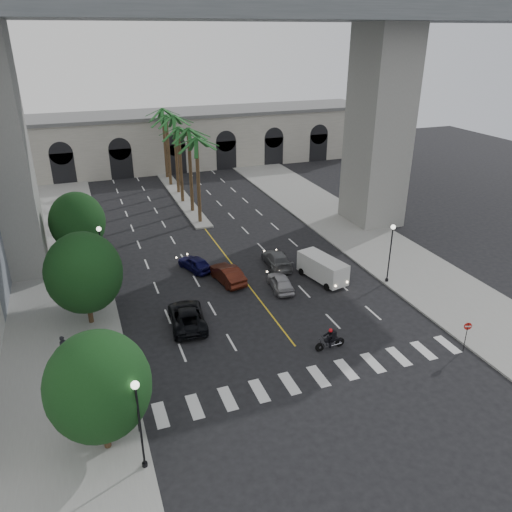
{
  "coord_description": "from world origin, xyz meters",
  "views": [
    {
      "loc": [
        -12.59,
        -24.06,
        19.87
      ],
      "look_at": [
        -1.42,
        6.0,
        5.39
      ],
      "focal_mm": 35.0,
      "sensor_mm": 36.0,
      "label": 1
    }
  ],
  "objects_px": {
    "traffic_signal_near": "(135,396)",
    "car_a": "(281,282)",
    "motorcycle_rider": "(331,339)",
    "car_b": "(227,274)",
    "do_not_enter_sign": "(467,331)",
    "cargo_van": "(323,268)",
    "lamp_post_left_far": "(102,251)",
    "lamp_post_right": "(391,248)",
    "pedestrian_a": "(64,347)",
    "pedestrian_b": "(109,359)",
    "traffic_signal_far": "(126,354)",
    "car_c": "(187,316)",
    "car_e": "(195,263)",
    "lamp_post_left_near": "(139,418)",
    "car_d": "(277,259)"
  },
  "relations": [
    {
      "from": "traffic_signal_near",
      "to": "car_a",
      "type": "xyz_separation_m",
      "value": [
        13.61,
        12.6,
        -1.85
      ]
    },
    {
      "from": "motorcycle_rider",
      "to": "car_b",
      "type": "bearing_deg",
      "value": 104.64
    },
    {
      "from": "do_not_enter_sign",
      "to": "cargo_van",
      "type": "bearing_deg",
      "value": 126.47
    },
    {
      "from": "cargo_van",
      "to": "do_not_enter_sign",
      "type": "bearing_deg",
      "value": -84.84
    },
    {
      "from": "lamp_post_left_far",
      "to": "car_a",
      "type": "bearing_deg",
      "value": -23.28
    },
    {
      "from": "lamp_post_right",
      "to": "car_b",
      "type": "bearing_deg",
      "value": 159.01
    },
    {
      "from": "lamp_post_right",
      "to": "cargo_van",
      "type": "height_order",
      "value": "lamp_post_right"
    },
    {
      "from": "car_a",
      "to": "lamp_post_right",
      "type": "bearing_deg",
      "value": 173.97
    },
    {
      "from": "pedestrian_a",
      "to": "pedestrian_b",
      "type": "distance_m",
      "value": 3.51
    },
    {
      "from": "car_a",
      "to": "lamp_post_left_far",
      "type": "bearing_deg",
      "value": -16.3
    },
    {
      "from": "motorcycle_rider",
      "to": "pedestrian_b",
      "type": "bearing_deg",
      "value": 167.38
    },
    {
      "from": "car_a",
      "to": "pedestrian_b",
      "type": "bearing_deg",
      "value": 31.11
    },
    {
      "from": "motorcycle_rider",
      "to": "car_a",
      "type": "height_order",
      "value": "motorcycle_rider"
    },
    {
      "from": "lamp_post_left_far",
      "to": "motorcycle_rider",
      "type": "bearing_deg",
      "value": -48.0
    },
    {
      "from": "traffic_signal_far",
      "to": "car_c",
      "type": "bearing_deg",
      "value": 49.6
    },
    {
      "from": "car_b",
      "to": "pedestrian_a",
      "type": "relative_size",
      "value": 2.75
    },
    {
      "from": "traffic_signal_far",
      "to": "pedestrian_b",
      "type": "bearing_deg",
      "value": 115.14
    },
    {
      "from": "motorcycle_rider",
      "to": "pedestrian_a",
      "type": "xyz_separation_m",
      "value": [
        -17.05,
        4.95,
        0.25
      ]
    },
    {
      "from": "lamp_post_left_far",
      "to": "car_e",
      "type": "height_order",
      "value": "lamp_post_left_far"
    },
    {
      "from": "lamp_post_left_far",
      "to": "lamp_post_right",
      "type": "xyz_separation_m",
      "value": [
        22.8,
        -8.0,
        0.0
      ]
    },
    {
      "from": "lamp_post_left_far",
      "to": "cargo_van",
      "type": "xyz_separation_m",
      "value": [
        17.77,
        -5.63,
        -2.05
      ]
    },
    {
      "from": "car_e",
      "to": "do_not_enter_sign",
      "type": "distance_m",
      "value": 23.38
    },
    {
      "from": "car_e",
      "to": "pedestrian_a",
      "type": "xyz_separation_m",
      "value": [
        -11.38,
        -10.33,
        0.31
      ]
    },
    {
      "from": "lamp_post_right",
      "to": "pedestrian_a",
      "type": "xyz_separation_m",
      "value": [
        -26.3,
        -2.11,
        -2.24
      ]
    },
    {
      "from": "traffic_signal_far",
      "to": "do_not_enter_sign",
      "type": "distance_m",
      "value": 22.17
    },
    {
      "from": "lamp_post_left_far",
      "to": "car_c",
      "type": "bearing_deg",
      "value": -59.72
    },
    {
      "from": "cargo_van",
      "to": "pedestrian_a",
      "type": "height_order",
      "value": "cargo_van"
    },
    {
      "from": "do_not_enter_sign",
      "to": "car_e",
      "type": "bearing_deg",
      "value": 145.53
    },
    {
      "from": "lamp_post_left_far",
      "to": "car_e",
      "type": "relative_size",
      "value": 1.36
    },
    {
      "from": "lamp_post_left_near",
      "to": "do_not_enter_sign",
      "type": "height_order",
      "value": "lamp_post_left_near"
    },
    {
      "from": "lamp_post_left_near",
      "to": "do_not_enter_sign",
      "type": "relative_size",
      "value": 2.4
    },
    {
      "from": "car_a",
      "to": "car_b",
      "type": "relative_size",
      "value": 0.85
    },
    {
      "from": "lamp_post_left_far",
      "to": "car_b",
      "type": "distance_m",
      "value": 10.65
    },
    {
      "from": "car_d",
      "to": "car_e",
      "type": "distance_m",
      "value": 7.51
    },
    {
      "from": "car_c",
      "to": "car_d",
      "type": "height_order",
      "value": "car_c"
    },
    {
      "from": "lamp_post_left_far",
      "to": "car_b",
      "type": "height_order",
      "value": "lamp_post_left_far"
    },
    {
      "from": "lamp_post_left_far",
      "to": "pedestrian_b",
      "type": "relative_size",
      "value": 3.17
    },
    {
      "from": "lamp_post_right",
      "to": "do_not_enter_sign",
      "type": "xyz_separation_m",
      "value": [
        -0.9,
        -10.46,
        -1.6
      ]
    },
    {
      "from": "lamp_post_left_near",
      "to": "car_e",
      "type": "height_order",
      "value": "lamp_post_left_near"
    },
    {
      "from": "lamp_post_left_near",
      "to": "car_c",
      "type": "distance_m",
      "value": 13.56
    },
    {
      "from": "lamp_post_left_near",
      "to": "car_e",
      "type": "relative_size",
      "value": 1.36
    },
    {
      "from": "motorcycle_rider",
      "to": "cargo_van",
      "type": "height_order",
      "value": "cargo_van"
    },
    {
      "from": "car_c",
      "to": "motorcycle_rider",
      "type": "bearing_deg",
      "value": 148.19
    },
    {
      "from": "pedestrian_a",
      "to": "lamp_post_right",
      "type": "bearing_deg",
      "value": -22.92
    },
    {
      "from": "traffic_signal_far",
      "to": "car_e",
      "type": "height_order",
      "value": "traffic_signal_far"
    },
    {
      "from": "motorcycle_rider",
      "to": "car_c",
      "type": "xyz_separation_m",
      "value": [
        -8.5,
        6.39,
        0.0
      ]
    },
    {
      "from": "lamp_post_right",
      "to": "car_b",
      "type": "height_order",
      "value": "lamp_post_right"
    },
    {
      "from": "lamp_post_right",
      "to": "pedestrian_b",
      "type": "distance_m",
      "value": 24.18
    },
    {
      "from": "traffic_signal_far",
      "to": "car_e",
      "type": "relative_size",
      "value": 0.92
    },
    {
      "from": "car_b",
      "to": "car_e",
      "type": "distance_m",
      "value": 3.85
    }
  ]
}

